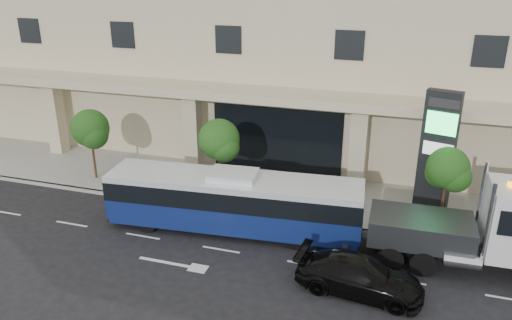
% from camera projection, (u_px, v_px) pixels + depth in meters
% --- Properties ---
extents(ground, '(120.00, 120.00, 0.00)m').
position_uv_depth(ground, '(232.00, 234.00, 24.00)').
color(ground, black).
rests_on(ground, ground).
extents(sidewalk, '(120.00, 6.00, 0.15)m').
position_uv_depth(sidewalk, '(262.00, 190.00, 28.41)').
color(sidewalk, gray).
rests_on(sidewalk, ground).
extents(curb, '(120.00, 0.30, 0.15)m').
position_uv_depth(curb, '(246.00, 214.00, 25.74)').
color(curb, gray).
rests_on(curb, ground).
extents(tree_left, '(2.27, 2.20, 4.22)m').
position_uv_depth(tree_left, '(91.00, 131.00, 28.83)').
color(tree_left, '#422B19').
rests_on(tree_left, sidewalk).
extents(tree_mid, '(2.28, 2.20, 4.38)m').
position_uv_depth(tree_mid, '(220.00, 142.00, 26.54)').
color(tree_mid, '#422B19').
rests_on(tree_mid, sidewalk).
extents(tree_right, '(2.10, 2.00, 4.04)m').
position_uv_depth(tree_right, '(448.00, 171.00, 23.41)').
color(tree_right, '#422B19').
rests_on(tree_right, sidewalk).
extents(city_bus, '(12.33, 3.58, 3.08)m').
position_uv_depth(city_bus, '(233.00, 201.00, 23.78)').
color(city_bus, black).
rests_on(city_bus, ground).
extents(tow_truck, '(9.85, 2.66, 4.49)m').
position_uv_depth(tow_truck, '(487.00, 232.00, 20.50)').
color(tow_truck, '#2D3033').
rests_on(tow_truck, ground).
extents(black_sedan, '(5.17, 2.50, 1.45)m').
position_uv_depth(black_sedan, '(359.00, 276.00, 19.53)').
color(black_sedan, black).
rests_on(black_sedan, ground).
extents(signage_pylon, '(1.71, 1.01, 6.49)m').
position_uv_depth(signage_pylon, '(437.00, 155.00, 24.27)').
color(signage_pylon, black).
rests_on(signage_pylon, sidewalk).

